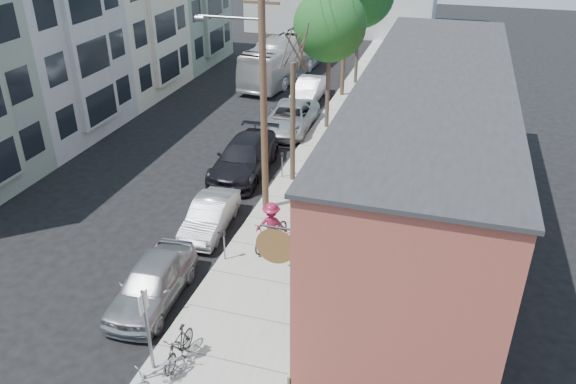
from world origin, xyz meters
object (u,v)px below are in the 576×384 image
(parked_bike_b, at_px, (159,374))
(car_3, at_px, (290,118))
(tree_leafy_mid, at_px, (330,25))
(cyclist, at_px, (272,225))
(parking_meter_far, at_px, (282,161))
(car_1, at_px, (210,216))
(patron_green, at_px, (294,262))
(car_2, at_px, (244,157))
(car_0, at_px, (152,283))
(patron_grey, at_px, (297,333))
(patio_chair_a, at_px, (299,332))
(utility_pole_near, at_px, (262,91))
(tree_bare, at_px, (293,124))
(car_4, at_px, (309,89))
(sign_post, at_px, (147,323))
(patio_chair_b, at_px, (303,322))
(bus, at_px, (285,58))
(parking_meter_near, at_px, (224,240))
(parked_bike_a, at_px, (179,346))

(parked_bike_b, height_order, car_3, car_3)
(tree_leafy_mid, relative_size, cyclist, 4.18)
(parking_meter_far, height_order, car_1, parking_meter_far)
(patron_green, height_order, parked_bike_b, patron_green)
(cyclist, height_order, car_1, cyclist)
(patron_green, bearing_deg, car_2, -136.55)
(car_0, bearing_deg, patron_green, 23.70)
(patron_grey, height_order, cyclist, cyclist)
(car_2, bearing_deg, patio_chair_a, -63.58)
(utility_pole_near, height_order, car_2, utility_pole_near)
(tree_bare, xyz_separation_m, car_0, (-2.00, -9.94, -2.20))
(utility_pole_near, height_order, cyclist, utility_pole_near)
(parked_bike_b, height_order, car_1, car_1)
(tree_bare, bearing_deg, car_2, 174.46)
(tree_leafy_mid, distance_m, parked_bike_b, 21.21)
(tree_bare, xyz_separation_m, tree_leafy_mid, (0.00, 7.12, 3.00))
(car_0, distance_m, car_4, 21.79)
(patron_grey, distance_m, parked_bike_b, 4.03)
(parked_bike_b, relative_size, car_3, 0.33)
(tree_bare, distance_m, car_0, 10.38)
(sign_post, distance_m, car_4, 24.76)
(patio_chair_a, bearing_deg, sign_post, -169.54)
(patron_green, xyz_separation_m, car_0, (-4.31, -2.24, -0.22))
(utility_pole_near, relative_size, patio_chair_b, 11.36)
(patron_grey, relative_size, car_4, 0.38)
(sign_post, xyz_separation_m, bus, (-4.90, 29.03, -0.31))
(sign_post, relative_size, utility_pole_near, 0.28)
(patio_chair_b, relative_size, patron_grey, 0.52)
(parking_meter_near, relative_size, car_3, 0.23)
(patio_chair_a, relative_size, car_4, 0.20)
(car_0, xyz_separation_m, car_2, (-0.54, 10.19, 0.07))
(tree_bare, relative_size, parked_bike_a, 3.17)
(parking_meter_near, distance_m, tree_leafy_mid, 15.13)
(tree_bare, relative_size, car_1, 1.40)
(tree_bare, xyz_separation_m, cyclist, (0.85, -5.77, -1.89))
(utility_pole_near, relative_size, car_2, 1.73)
(tree_bare, relative_size, cyclist, 3.02)
(parking_meter_near, distance_m, cyclist, 1.97)
(tree_bare, bearing_deg, patron_green, -73.32)
(tree_bare, bearing_deg, car_0, -101.37)
(car_1, bearing_deg, car_4, 86.93)
(utility_pole_near, bearing_deg, patio_chair_b, -62.66)
(parking_meter_far, distance_m, car_3, 6.45)
(parked_bike_a, distance_m, car_2, 12.86)
(parking_meter_near, bearing_deg, car_4, 95.25)
(car_3, bearing_deg, patron_grey, -74.61)
(car_2, distance_m, car_3, 6.15)
(utility_pole_near, height_order, car_3, utility_pole_near)
(patron_grey, height_order, car_0, patron_grey)
(car_0, relative_size, car_2, 0.78)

